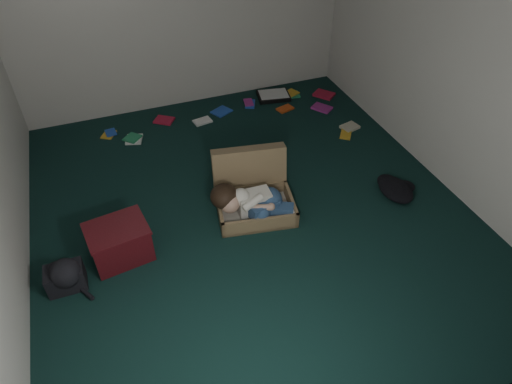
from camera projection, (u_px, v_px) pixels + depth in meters
floor at (250, 210)px, 4.41m from camera, size 4.50×4.50×0.00m
wall_front at (429, 322)px, 1.96m from camera, size 4.50×0.00×4.50m
wall_right at (458, 50)px, 4.10m from camera, size 0.00×4.50×4.50m
suitcase at (253, 192)px, 4.37m from camera, size 0.82×0.81×0.52m
person at (251, 202)px, 4.20m from camera, size 0.75×0.47×0.33m
maroon_bin at (119, 242)px, 3.85m from camera, size 0.55×0.46×0.34m
backpack at (65, 277)px, 3.64m from camera, size 0.37×0.30×0.22m
clothing_pile at (406, 183)px, 4.60m from camera, size 0.47×0.40×0.15m
paper_tray at (273, 96)px, 6.05m from camera, size 0.46×0.38×0.06m
book_scatter at (251, 116)px, 5.70m from camera, size 3.04×1.30×0.02m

